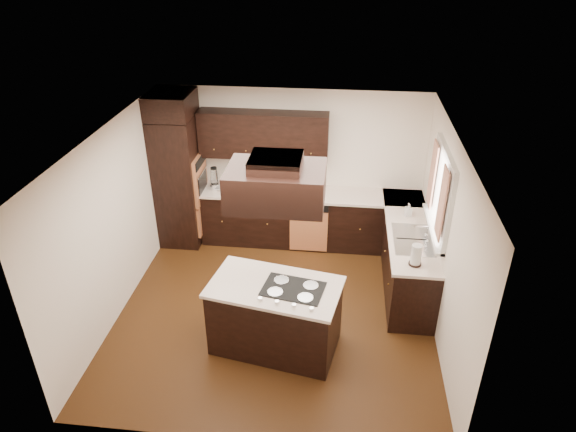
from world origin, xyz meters
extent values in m
cube|color=#522E12|center=(0.00, 0.00, -0.01)|extent=(4.20, 4.20, 0.02)
cube|color=white|center=(0.00, 0.00, 2.51)|extent=(4.20, 4.20, 0.02)
cube|color=white|center=(0.00, 2.11, 1.25)|extent=(4.20, 0.02, 2.50)
cube|color=white|center=(0.00, -2.11, 1.25)|extent=(4.20, 0.02, 2.50)
cube|color=white|center=(-2.11, 0.00, 1.25)|extent=(0.02, 4.20, 2.50)
cube|color=white|center=(2.11, 0.00, 1.25)|extent=(0.02, 4.20, 2.50)
cube|color=black|center=(-1.78, 1.71, 1.06)|extent=(0.65, 0.75, 2.12)
cube|color=#D77D4C|center=(-1.43, 1.71, 1.12)|extent=(0.05, 0.62, 0.78)
cube|color=black|center=(0.03, 1.80, 0.44)|extent=(2.93, 0.60, 0.88)
cube|color=black|center=(1.80, 0.90, 0.44)|extent=(0.60, 2.40, 0.88)
cube|color=beige|center=(0.03, 1.79, 0.90)|extent=(2.93, 0.63, 0.04)
cube|color=beige|center=(1.79, 0.90, 0.90)|extent=(0.63, 2.40, 0.04)
cube|color=black|center=(-0.43, 1.93, 1.81)|extent=(2.00, 0.34, 0.72)
cube|color=#D77D4C|center=(0.33, 1.50, 0.40)|extent=(0.60, 0.05, 0.72)
cube|color=silver|center=(2.07, 0.55, 1.65)|extent=(0.06, 1.32, 1.12)
cube|color=white|center=(2.10, 0.55, 1.65)|extent=(0.00, 1.20, 1.00)
cube|color=#FAD7BC|center=(2.01, 0.13, 1.70)|extent=(0.02, 0.34, 0.90)
cube|color=#FAD7BC|center=(2.01, 0.97, 1.70)|extent=(0.02, 0.34, 0.90)
cube|color=silver|center=(1.80, 0.55, 0.92)|extent=(0.52, 0.84, 0.01)
cube|color=black|center=(0.09, -0.68, 0.44)|extent=(1.61, 1.07, 0.88)
cube|color=beige|center=(0.09, -0.68, 0.90)|extent=(1.67, 1.13, 0.04)
cube|color=black|center=(0.31, -0.72, 0.93)|extent=(0.78, 0.59, 0.01)
cube|color=black|center=(0.10, -0.55, 2.16)|extent=(1.05, 0.72, 0.42)
cube|color=black|center=(0.10, -0.55, 2.44)|extent=(0.55, 0.50, 0.13)
cylinder|color=silver|center=(-1.21, 1.75, 0.97)|extent=(0.15, 0.15, 0.10)
cone|color=silver|center=(-1.21, 1.75, 1.15)|extent=(0.13, 0.13, 0.26)
cube|color=black|center=(-0.77, 1.78, 1.06)|extent=(0.34, 0.09, 0.28)
imported|color=silver|center=(-1.17, 1.77, 0.95)|extent=(0.29, 0.29, 0.05)
imported|color=silver|center=(1.79, 1.21, 1.02)|extent=(0.11, 0.11, 0.20)
cylinder|color=silver|center=(1.76, -0.05, 1.06)|extent=(0.16, 0.16, 0.28)
camera|label=1|loc=(0.78, -5.48, 4.57)|focal=32.00mm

